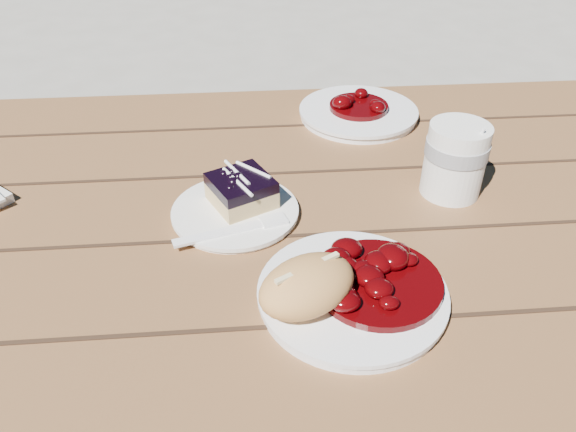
{
  "coord_description": "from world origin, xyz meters",
  "views": [
    {
      "loc": [
        0.11,
        -0.67,
        1.21
      ],
      "look_at": [
        0.15,
        -0.12,
        0.81
      ],
      "focal_mm": 35.0,
      "sensor_mm": 36.0,
      "label": 1
    }
  ],
  "objects": [
    {
      "name": "bread_roll",
      "position": [
        0.16,
        -0.23,
        0.8
      ],
      "size": [
        0.14,
        0.12,
        0.06
      ],
      "primitive_type": "ellipsoid",
      "rotation": [
        0.0,
        0.0,
        0.52
      ],
      "color": "tan",
      "rests_on": "main_plate"
    },
    {
      "name": "dessert_plate",
      "position": [
        0.08,
        -0.03,
        0.76
      ],
      "size": [
        0.17,
        0.17,
        0.01
      ],
      "primitive_type": "cylinder",
      "color": "white",
      "rests_on": "picnic_table"
    },
    {
      "name": "fork_dessert",
      "position": [
        0.06,
        -0.08,
        0.76
      ],
      "size": [
        0.16,
        0.07,
        0.0
      ],
      "primitive_type": null,
      "rotation": [
        0.0,
        0.0,
        -1.28
      ],
      "color": "white",
      "rests_on": "dessert_plate"
    },
    {
      "name": "blueberry_cake",
      "position": [
        0.09,
        -0.01,
        0.78
      ],
      "size": [
        0.1,
        0.1,
        0.05
      ],
      "rotation": [
        0.0,
        0.0,
        0.46
      ],
      "color": "tan",
      "rests_on": "dessert_plate"
    },
    {
      "name": "goulash_stew",
      "position": [
        0.25,
        -0.2,
        0.79
      ],
      "size": [
        0.15,
        0.15,
        0.04
      ],
      "primitive_type": null,
      "color": "#430204",
      "rests_on": "main_plate"
    },
    {
      "name": "picnic_table",
      "position": [
        0.0,
        -0.0,
        0.59
      ],
      "size": [
        2.0,
        1.55,
        0.75
      ],
      "color": "brown",
      "rests_on": "ground"
    },
    {
      "name": "second_plate",
      "position": [
        0.31,
        0.27,
        0.76
      ],
      "size": [
        0.21,
        0.21,
        0.02
      ],
      "primitive_type": "cylinder",
      "color": "white",
      "rests_on": "picnic_table"
    },
    {
      "name": "coffee_cup",
      "position": [
        0.4,
        0.01,
        0.8
      ],
      "size": [
        0.09,
        0.09,
        0.11
      ],
      "primitive_type": "cylinder",
      "color": "white",
      "rests_on": "picnic_table"
    },
    {
      "name": "second_stew",
      "position": [
        0.31,
        0.27,
        0.79
      ],
      "size": [
        0.11,
        0.11,
        0.04
      ],
      "primitive_type": null,
      "color": "#430204",
      "rests_on": "second_plate"
    },
    {
      "name": "main_plate",
      "position": [
        0.22,
        -0.21,
        0.76
      ],
      "size": [
        0.21,
        0.21,
        0.02
      ],
      "primitive_type": "cylinder",
      "color": "white",
      "rests_on": "picnic_table"
    }
  ]
}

